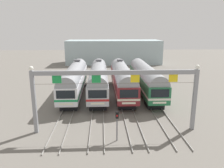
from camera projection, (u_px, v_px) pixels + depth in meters
ground_plane at (110, 94)px, 36.23m from camera, size 160.00×160.00×0.00m
track_bed at (108, 73)px, 52.69m from camera, size 13.14×70.00×0.15m
commuter_train_white at (74, 78)px, 35.31m from camera, size 2.88×18.06×5.05m
commuter_train_stainless at (98, 78)px, 35.49m from camera, size 2.88×18.06×5.05m
commuter_train_maroon at (122, 78)px, 35.67m from camera, size 2.88×18.06×5.05m
commuter_train_green at (146, 78)px, 35.84m from camera, size 2.88×18.06×4.77m
catenary_gantry at (116, 84)px, 21.92m from camera, size 16.87×0.44×6.97m
yard_signal_mast at (117, 121)px, 20.55m from camera, size 0.28×0.35×2.96m
maintenance_building at (114, 52)px, 68.44m from camera, size 28.67×10.00×7.12m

